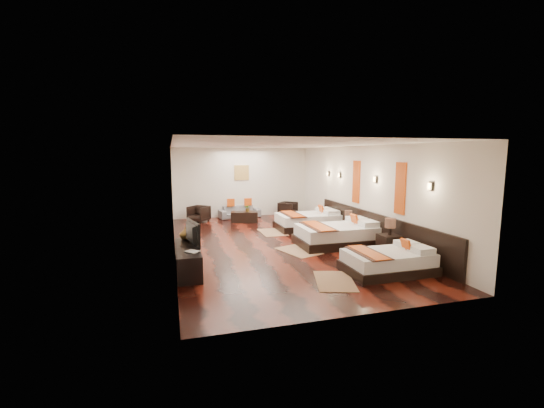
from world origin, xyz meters
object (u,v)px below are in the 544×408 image
object	(u,v)px
tv	(189,233)
figurine	(186,233)
book	(189,253)
sofa	(240,212)
nightstand_a	(389,243)
nightstand_b	(348,228)
coffee_table	(244,217)
armchair_right	(288,209)
bed_far	(308,221)
bed_mid	(338,235)
armchair_left	(199,214)
bed_near	(389,261)
table_plant	(248,208)
tv_console	(188,259)

from	to	relation	value
tv	figurine	size ratio (longest dim) A/B	3.07
book	sofa	world-z (taller)	book
nightstand_a	sofa	size ratio (longest dim) A/B	0.59
nightstand_b	coffee_table	world-z (taller)	nightstand_b
armchair_right	coffee_table	world-z (taller)	armchair_right
bed_far	armchair_right	bearing A→B (deg)	87.58
bed_mid	tv	xyz separation A→B (m)	(-4.15, -1.03, 0.53)
bed_far	figurine	world-z (taller)	figurine
armchair_left	bed_near	bearing A→B (deg)	-22.26
armchair_right	figurine	bearing A→B (deg)	-177.95
bed_far	sofa	distance (m)	3.38
bed_mid	figurine	xyz separation A→B (m)	(-4.20, -0.48, 0.41)
figurine	table_plant	distance (m)	5.14
tv_console	table_plant	bearing A→B (deg)	64.70
bed_mid	coffee_table	distance (m)	4.49
table_plant	coffee_table	bearing A→B (deg)	156.78
bed_mid	armchair_left	xyz separation A→B (m)	(-3.51, 4.59, 0.01)
tv	nightstand_a	bearing A→B (deg)	-105.41
bed_near	figurine	size ratio (longest dim) A/B	6.08
tv	table_plant	world-z (taller)	tv
bed_near	nightstand_b	bearing A→B (deg)	77.03
tv	armchair_left	bearing A→B (deg)	-18.17
book	table_plant	world-z (taller)	table_plant
book	bed_near	bearing A→B (deg)	-9.95
tv_console	armchair_left	distance (m)	5.81
bed_near	nightstand_a	xyz separation A→B (m)	(0.75, 1.09, 0.09)
nightstand_b	table_plant	size ratio (longest dim) A/B	3.01
figurine	tv	bearing A→B (deg)	-84.84
figurine	book	bearing A→B (deg)	-90.00
sofa	coffee_table	bearing A→B (deg)	-97.77
tv	book	distance (m)	0.72
bed_far	figurine	xyz separation A→B (m)	(-4.20, -2.72, 0.43)
book	figurine	distance (m)	1.23
bed_mid	tv_console	world-z (taller)	bed_mid
sofa	armchair_right	size ratio (longest dim) A/B	2.45
tv_console	book	bearing A→B (deg)	-90.00
bed_mid	tv_console	distance (m)	4.36
book	coffee_table	size ratio (longest dim) A/B	0.28
tv_console	armchair_right	size ratio (longest dim) A/B	2.69
figurine	armchair_left	distance (m)	5.13
coffee_table	table_plant	distance (m)	0.36
book	bed_mid	bearing A→B (deg)	22.07
nightstand_b	sofa	bearing A→B (deg)	121.52
tv	sofa	xyz separation A→B (m)	(2.29, 6.10, -0.58)
tv	armchair_right	xyz separation A→B (m)	(4.25, 5.79, -0.52)
book	figurine	xyz separation A→B (m)	(0.00, 1.23, 0.14)
bed_mid	table_plant	xyz separation A→B (m)	(-1.74, 4.03, 0.24)
tv_console	coffee_table	distance (m)	5.76
bed_mid	book	world-z (taller)	bed_mid
armchair_left	figurine	bearing A→B (deg)	-56.48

